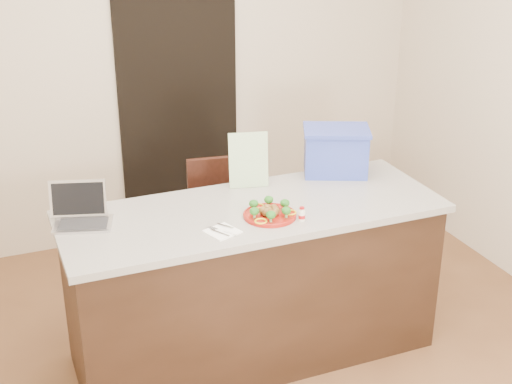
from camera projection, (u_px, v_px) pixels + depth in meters
name	position (u px, v px, depth m)	size (l,w,h in m)	color
ground	(270.00, 376.00, 3.96)	(4.00, 4.00, 0.00)	brown
room_shell	(273.00, 92.00, 3.32)	(4.00, 4.00, 4.00)	white
doorway	(179.00, 106.00, 5.29)	(0.90, 0.02, 2.00)	black
island	(253.00, 282.00, 3.99)	(2.06, 0.76, 0.92)	black
plate	(270.00, 215.00, 3.71)	(0.28, 0.28, 0.02)	maroon
meatballs	(270.00, 210.00, 3.70)	(0.11, 0.11, 0.04)	brown
broccoli	(270.00, 207.00, 3.69)	(0.24, 0.23, 0.04)	#185115
pepper_rings	(270.00, 213.00, 3.70)	(0.25, 0.25, 0.01)	gold
napkin	(222.00, 232.00, 3.55)	(0.15, 0.15, 0.01)	white
fork	(218.00, 231.00, 3.54)	(0.07, 0.15, 0.00)	silver
knife	(229.00, 231.00, 3.54)	(0.07, 0.16, 0.01)	white
yogurt_bottle	(302.00, 215.00, 3.66)	(0.04, 0.04, 0.08)	silver
laptop	(81.00, 212.00, 3.63)	(0.33, 0.30, 0.20)	#B9B8BD
leaflet	(248.00, 160.00, 4.03)	(0.22, 0.00, 0.32)	white
blue_box	(336.00, 151.00, 4.22)	(0.46, 0.41, 0.28)	#2E41A9
chair	(226.00, 222.00, 4.53)	(0.47, 0.47, 0.94)	#371810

